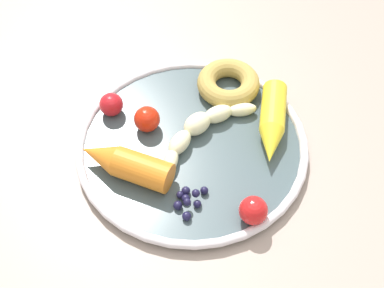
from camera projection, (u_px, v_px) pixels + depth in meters
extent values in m
cube|color=#A08E82|center=(228.00, 174.00, 0.77)|extent=(1.17, 0.94, 0.03)
cube|color=gray|center=(79.00, 71.00, 1.41)|extent=(0.05, 0.05, 0.70)
cylinder|color=#42545A|center=(192.00, 147.00, 0.77)|extent=(0.32, 0.32, 0.01)
torus|color=silver|center=(192.00, 144.00, 0.77)|extent=(0.33, 0.33, 0.01)
ellipsoid|color=#EFEBB9|center=(242.00, 110.00, 0.79)|extent=(0.05, 0.04, 0.02)
ellipsoid|color=#EFEBB9|center=(218.00, 114.00, 0.79)|extent=(0.05, 0.05, 0.02)
ellipsoid|color=#EFEBB9|center=(197.00, 124.00, 0.77)|extent=(0.05, 0.05, 0.03)
ellipsoid|color=#EFEBB9|center=(181.00, 141.00, 0.76)|extent=(0.03, 0.05, 0.02)
ellipsoid|color=#EFEBB9|center=(170.00, 162.00, 0.74)|extent=(0.03, 0.05, 0.02)
cylinder|color=orange|center=(143.00, 170.00, 0.72)|extent=(0.08, 0.04, 0.04)
cone|color=orange|center=(99.00, 155.00, 0.73)|extent=(0.05, 0.04, 0.04)
cylinder|color=yellow|center=(273.00, 108.00, 0.78)|extent=(0.05, 0.09, 0.04)
cone|color=yellow|center=(271.00, 146.00, 0.74)|extent=(0.05, 0.06, 0.04)
torus|color=#B19447|center=(228.00, 83.00, 0.82)|extent=(0.11, 0.11, 0.03)
sphere|color=#191638|center=(186.00, 191.00, 0.71)|extent=(0.01, 0.01, 0.01)
sphere|color=#191638|center=(187.00, 216.00, 0.69)|extent=(0.01, 0.01, 0.01)
sphere|color=#191638|center=(178.00, 205.00, 0.70)|extent=(0.01, 0.01, 0.01)
sphere|color=#191638|center=(186.00, 199.00, 0.71)|extent=(0.01, 0.01, 0.01)
sphere|color=#191638|center=(204.00, 191.00, 0.71)|extent=(0.01, 0.01, 0.01)
sphere|color=#191638|center=(197.00, 204.00, 0.70)|extent=(0.01, 0.01, 0.01)
sphere|color=#191638|center=(180.00, 195.00, 0.71)|extent=(0.01, 0.01, 0.01)
sphere|color=#191638|center=(187.00, 202.00, 0.69)|extent=(0.01, 0.01, 0.01)
sphere|color=#191638|center=(196.00, 193.00, 0.70)|extent=(0.01, 0.01, 0.01)
sphere|color=red|center=(111.00, 104.00, 0.79)|extent=(0.03, 0.03, 0.03)
sphere|color=red|center=(253.00, 210.00, 0.68)|extent=(0.04, 0.04, 0.04)
sphere|color=red|center=(147.00, 119.00, 0.77)|extent=(0.04, 0.04, 0.04)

